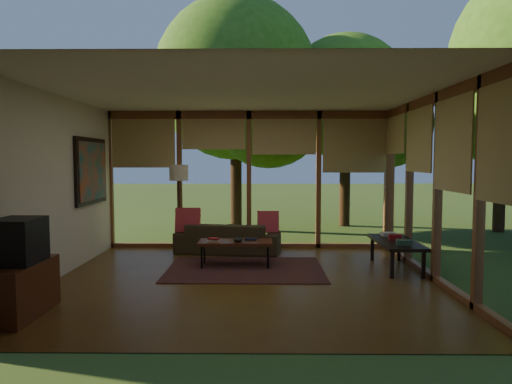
{
  "coord_description": "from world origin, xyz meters",
  "views": [
    {
      "loc": [
        0.24,
        -6.5,
        1.74
      ],
      "look_at": [
        0.16,
        0.7,
        1.24
      ],
      "focal_mm": 32.0,
      "sensor_mm": 36.0,
      "label": 1
    }
  ],
  "objects_px": {
    "media_cabinet": "(18,290)",
    "side_console": "(396,243)",
    "floor_lamp": "(179,178)",
    "coffee_table": "(235,243)",
    "sofa": "(228,238)",
    "television": "(18,241)"
  },
  "relations": [
    {
      "from": "media_cabinet",
      "to": "side_console",
      "type": "xyz_separation_m",
      "value": [
        4.87,
        2.28,
        0.11
      ]
    },
    {
      "from": "floor_lamp",
      "to": "coffee_table",
      "type": "distance_m",
      "value": 2.04
    },
    {
      "from": "sofa",
      "to": "media_cabinet",
      "type": "distance_m",
      "value": 4.11
    },
    {
      "from": "media_cabinet",
      "to": "coffee_table",
      "type": "distance_m",
      "value": 3.32
    },
    {
      "from": "television",
      "to": "media_cabinet",
      "type": "bearing_deg",
      "value": 180.0
    },
    {
      "from": "side_console",
      "to": "coffee_table",
      "type": "bearing_deg",
      "value": 177.47
    },
    {
      "from": "television",
      "to": "sofa",
      "type": "bearing_deg",
      "value": 59.67
    },
    {
      "from": "television",
      "to": "side_console",
      "type": "bearing_deg",
      "value": 25.21
    },
    {
      "from": "television",
      "to": "coffee_table",
      "type": "height_order",
      "value": "television"
    },
    {
      "from": "media_cabinet",
      "to": "side_console",
      "type": "relative_size",
      "value": 0.71
    },
    {
      "from": "coffee_table",
      "to": "sofa",
      "type": "bearing_deg",
      "value": 99.91
    },
    {
      "from": "sofa",
      "to": "coffee_table",
      "type": "relative_size",
      "value": 1.61
    },
    {
      "from": "media_cabinet",
      "to": "television",
      "type": "relative_size",
      "value": 1.82
    },
    {
      "from": "television",
      "to": "floor_lamp",
      "type": "xyz_separation_m",
      "value": [
        1.11,
        3.74,
        0.56
      ]
    },
    {
      "from": "coffee_table",
      "to": "side_console",
      "type": "distance_m",
      "value": 2.58
    },
    {
      "from": "sofa",
      "to": "floor_lamp",
      "type": "relative_size",
      "value": 1.17
    },
    {
      "from": "sofa",
      "to": "side_console",
      "type": "height_order",
      "value": "sofa"
    },
    {
      "from": "coffee_table",
      "to": "floor_lamp",
      "type": "bearing_deg",
      "value": 130.68
    },
    {
      "from": "media_cabinet",
      "to": "side_console",
      "type": "distance_m",
      "value": 5.38
    },
    {
      "from": "media_cabinet",
      "to": "coffee_table",
      "type": "height_order",
      "value": "media_cabinet"
    },
    {
      "from": "sofa",
      "to": "floor_lamp",
      "type": "bearing_deg",
      "value": -4.29
    },
    {
      "from": "coffee_table",
      "to": "side_console",
      "type": "height_order",
      "value": "side_console"
    }
  ]
}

